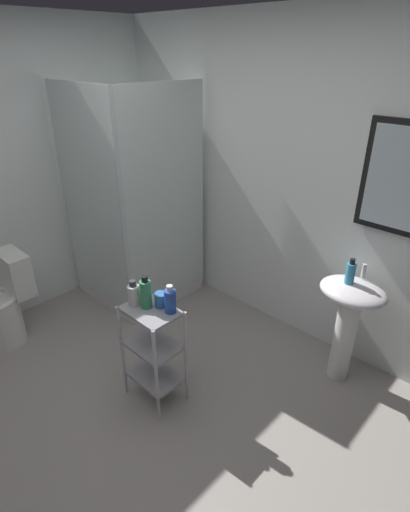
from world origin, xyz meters
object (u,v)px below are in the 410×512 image
object	(u,v)px
toilet	(3,308)
hand_soap_bottle	(350,273)
storage_cart	(153,347)
shampoo_bottle_blue	(170,301)
shower_stall	(137,254)
rinse_cup	(161,300)
pedestal_sink	(349,312)
body_wash_bottle_green	(146,294)
lotion_bottle_white	(134,294)

from	to	relation	value
toilet	hand_soap_bottle	size ratio (longest dim) A/B	4.18
storage_cart	shampoo_bottle_blue	size ratio (longest dim) A/B	3.85
shower_stall	toilet	size ratio (longest dim) A/B	2.63
rinse_cup	shower_stall	bearing A→B (deg)	149.79
shower_stall	pedestal_sink	world-z (taller)	shower_stall
pedestal_sink	hand_soap_bottle	size ratio (longest dim) A/B	4.45
shower_stall	storage_cart	world-z (taller)	shower_stall
storage_cart	hand_soap_bottle	size ratio (longest dim) A/B	4.07
storage_cart	body_wash_bottle_green	distance (m)	0.41
shower_stall	lotion_bottle_white	xyz separation A→B (m)	(1.01, -0.78, 0.35)
toilet	lotion_bottle_white	world-z (taller)	lotion_bottle_white
hand_soap_bottle	shower_stall	bearing A→B (deg)	-170.77
storage_cart	lotion_bottle_white	world-z (taller)	lotion_bottle_white
storage_cart	rinse_cup	distance (m)	0.36
body_wash_bottle_green	lotion_bottle_white	distance (m)	0.09
body_wash_bottle_green	shampoo_bottle_blue	size ratio (longest dim) A/B	1.18
storage_cart	hand_soap_bottle	xyz separation A→B (m)	(0.81, 1.06, 0.45)
storage_cart	shower_stall	bearing A→B (deg)	146.68
storage_cart	body_wash_bottle_green	bearing A→B (deg)	174.89
toilet	storage_cart	xyz separation A→B (m)	(1.40, 0.45, 0.12)
shower_stall	toilet	xyz separation A→B (m)	(-0.26, -1.20, -0.15)
shower_stall	shampoo_bottle_blue	distance (m)	1.46
toilet	shower_stall	bearing A→B (deg)	77.58
rinse_cup	hand_soap_bottle	bearing A→B (deg)	51.35
shower_stall	pedestal_sink	xyz separation A→B (m)	(1.98, 0.33, 0.12)
lotion_bottle_white	rinse_cup	distance (m)	0.18
toilet	rinse_cup	distance (m)	1.58
lotion_bottle_white	body_wash_bottle_green	bearing A→B (deg)	23.10
shower_stall	lotion_bottle_white	size ratio (longest dim) A/B	11.38
rinse_cup	lotion_bottle_white	bearing A→B (deg)	-143.08
storage_cart	shampoo_bottle_blue	world-z (taller)	shampoo_bottle_blue
pedestal_sink	shampoo_bottle_blue	xyz separation A→B (m)	(-0.73, -1.01, 0.25)
pedestal_sink	shampoo_bottle_blue	world-z (taller)	shampoo_bottle_blue
hand_soap_bottle	body_wash_bottle_green	bearing A→B (deg)	-128.74
storage_cart	hand_soap_bottle	distance (m)	1.41
body_wash_bottle_green	lotion_bottle_white	size ratio (longest dim) A/B	1.29
storage_cart	shampoo_bottle_blue	xyz separation A→B (m)	(0.11, 0.07, 0.39)
pedestal_sink	shower_stall	bearing A→B (deg)	-170.42
storage_cart	hand_soap_bottle	world-z (taller)	hand_soap_bottle
toilet	shampoo_bottle_blue	world-z (taller)	shampoo_bottle_blue
shower_stall	storage_cart	xyz separation A→B (m)	(1.14, -0.75, -0.03)
lotion_bottle_white	shampoo_bottle_blue	bearing A→B (deg)	23.98
toilet	lotion_bottle_white	distance (m)	1.43
toilet	body_wash_bottle_green	world-z (taller)	body_wash_bottle_green
hand_soap_bottle	shampoo_bottle_blue	size ratio (longest dim) A/B	0.95
pedestal_sink	hand_soap_bottle	distance (m)	0.31
hand_soap_bottle	rinse_cup	xyz separation A→B (m)	(-0.79, -0.99, -0.10)
shower_stall	lotion_bottle_white	distance (m)	1.32
shower_stall	storage_cart	bearing A→B (deg)	-33.32
shower_stall	shampoo_bottle_blue	bearing A→B (deg)	-28.38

